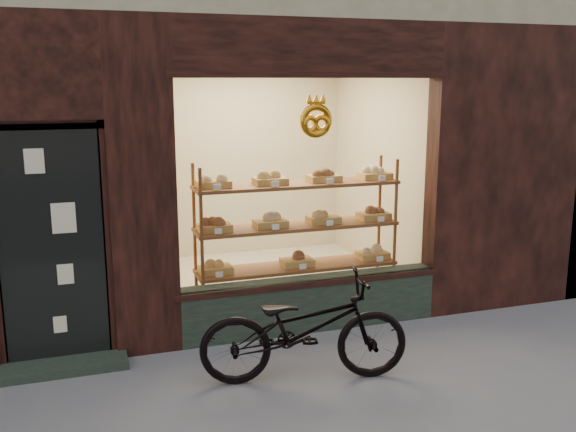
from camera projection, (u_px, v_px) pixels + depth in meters
name	position (u px, v px, depth m)	size (l,w,h in m)	color
display_shelf	(297.00, 238.00, 6.88)	(2.20, 0.45, 1.70)	brown
bicycle	(304.00, 329.00, 5.44)	(0.62, 1.78, 0.93)	black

